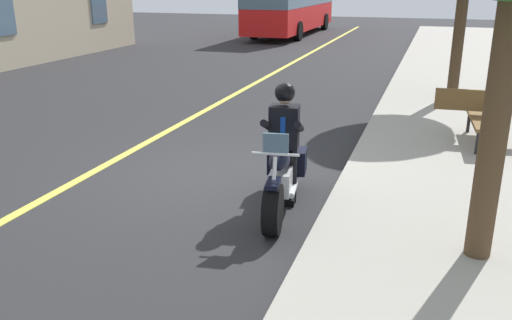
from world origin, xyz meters
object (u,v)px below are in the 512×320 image
bench_sidewalk (485,112)px  motorcycle_main (282,177)px  bus_near (292,1)px  rider_main (284,133)px

bench_sidewalk → motorcycle_main: bearing=-36.3°
bus_near → bench_sidewalk: bus_near is taller
bus_near → bench_sidewalk: bearing=24.0°
bench_sidewalk → bus_near: bearing=-156.0°
rider_main → bus_near: bearing=-165.4°
motorcycle_main → bus_near: bearing=-165.5°
motorcycle_main → bus_near: bus_near is taller
rider_main → bench_sidewalk: size_ratio=0.95×
motorcycle_main → rider_main: bearing=-170.7°
rider_main → bus_near: 24.94m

